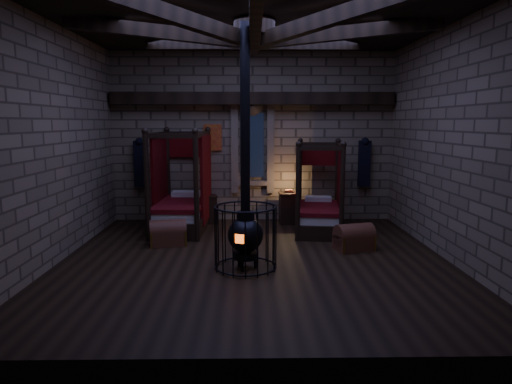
{
  "coord_description": "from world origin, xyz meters",
  "views": [
    {
      "loc": [
        -0.1,
        -8.01,
        2.48
      ],
      "look_at": [
        0.04,
        0.6,
        1.16
      ],
      "focal_mm": 32.0,
      "sensor_mm": 36.0,
      "label": 1
    }
  ],
  "objects_px": {
    "bed_left": "(182,206)",
    "trunk_right": "(354,238)",
    "trunk_left": "(168,234)",
    "stove": "(246,232)",
    "bed_right": "(318,209)"
  },
  "relations": [
    {
      "from": "bed_right",
      "to": "trunk_right",
      "type": "relative_size",
      "value": 2.47
    },
    {
      "from": "bed_left",
      "to": "trunk_right",
      "type": "distance_m",
      "value": 4.06
    },
    {
      "from": "trunk_left",
      "to": "trunk_right",
      "type": "height_order",
      "value": "same"
    },
    {
      "from": "trunk_left",
      "to": "stove",
      "type": "distance_m",
      "value": 2.26
    },
    {
      "from": "bed_right",
      "to": "trunk_left",
      "type": "distance_m",
      "value": 3.47
    },
    {
      "from": "bed_right",
      "to": "stove",
      "type": "relative_size",
      "value": 0.5
    },
    {
      "from": "trunk_right",
      "to": "trunk_left",
      "type": "bearing_deg",
      "value": 156.93
    },
    {
      "from": "bed_right",
      "to": "trunk_right",
      "type": "height_order",
      "value": "bed_right"
    },
    {
      "from": "trunk_right",
      "to": "bed_right",
      "type": "bearing_deg",
      "value": 89.33
    },
    {
      "from": "bed_left",
      "to": "trunk_left",
      "type": "relative_size",
      "value": 2.81
    },
    {
      "from": "trunk_left",
      "to": "bed_left",
      "type": "bearing_deg",
      "value": 74.63
    },
    {
      "from": "bed_left",
      "to": "stove",
      "type": "relative_size",
      "value": 0.56
    },
    {
      "from": "stove",
      "to": "trunk_left",
      "type": "bearing_deg",
      "value": 154.97
    },
    {
      "from": "bed_left",
      "to": "trunk_left",
      "type": "xyz_separation_m",
      "value": [
        -0.09,
        -1.4,
        -0.32
      ]
    },
    {
      "from": "trunk_left",
      "to": "stove",
      "type": "xyz_separation_m",
      "value": [
        1.59,
        -1.55,
        0.41
      ]
    }
  ]
}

